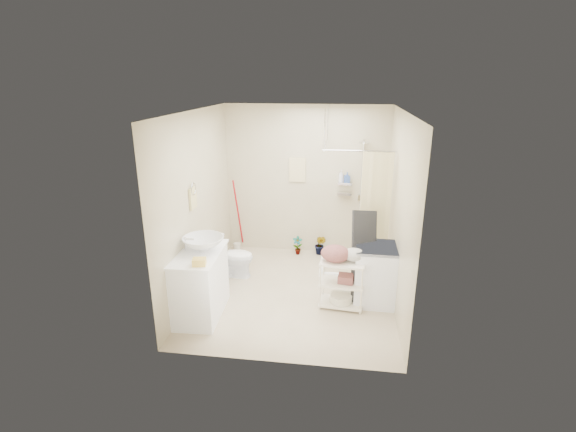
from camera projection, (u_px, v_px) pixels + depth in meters
name	position (u px, v px, depth m)	size (l,w,h in m)	color
floor	(295.00, 292.00, 6.14)	(3.20, 3.20, 0.00)	beige
ceiling	(296.00, 111.00, 5.32)	(2.80, 3.20, 0.04)	silver
wall_back	(306.00, 181.00, 7.24)	(2.80, 0.04, 2.60)	beige
wall_front	(276.00, 255.00, 4.23)	(2.80, 0.04, 2.60)	beige
wall_left	(197.00, 204.00, 5.91)	(0.04, 3.20, 2.60)	beige
wall_right	(399.00, 213.00, 5.55)	(0.04, 3.20, 2.60)	beige
vanity	(200.00, 284.00, 5.46)	(0.56, 1.00, 0.88)	white
sink	(203.00, 244.00, 5.37)	(0.53, 0.53, 0.18)	silver
counter_basket	(199.00, 262.00, 4.96)	(0.16, 0.12, 0.09)	#E9C04D
floor_basket	(200.00, 321.00, 5.30)	(0.26, 0.20, 0.14)	gold
toilet	(233.00, 256.00, 6.58)	(0.37, 0.65, 0.66)	white
mop	(236.00, 215.00, 7.45)	(0.13, 0.13, 1.33)	#A50810
potted_plant_a	(298.00, 245.00, 7.42)	(0.18, 0.12, 0.33)	brown
potted_plant_b	(320.00, 245.00, 7.41)	(0.20, 0.16, 0.37)	#944D21
hanging_towel	(297.00, 170.00, 7.17)	(0.28, 0.03, 0.42)	beige
towel_ring	(193.00, 197.00, 5.67)	(0.04, 0.22, 0.34)	#D5C67D
tp_holder	(204.00, 241.00, 6.14)	(0.08, 0.12, 0.14)	white
shower	(355.00, 206.00, 6.69)	(1.10, 1.10, 2.10)	white
shampoo_bottle_a	(341.00, 176.00, 7.05)	(0.08, 0.08, 0.21)	silver
shampoo_bottle_b	(347.00, 177.00, 7.02)	(0.08, 0.08, 0.18)	#33529C
washing_machine	(375.00, 274.00, 5.79)	(0.57, 0.59, 0.83)	white
laundry_rack	(342.00, 279.00, 5.65)	(0.59, 0.35, 0.81)	white
ironing_board	(364.00, 256.00, 5.79)	(0.37, 0.11, 1.31)	black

